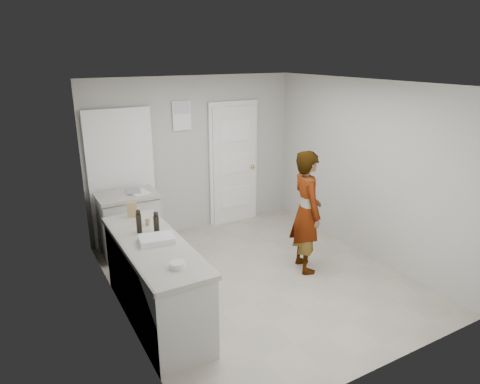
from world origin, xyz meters
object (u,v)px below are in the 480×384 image
cake_mix_box (132,210)px  egg_bowl (178,265)px  oil_cruet_b (139,222)px  person (307,212)px  baking_dish (157,239)px  oil_cruet_a (156,222)px  spice_jar (148,222)px

cake_mix_box → egg_bowl: cake_mix_box is taller
oil_cruet_b → egg_bowl: bearing=-85.9°
person → cake_mix_box: 2.24m
oil_cruet_b → baking_dish: 0.36m
oil_cruet_a → oil_cruet_b: bearing=152.0°
spice_jar → oil_cruet_b: size_ratio=0.30×
cake_mix_box → oil_cruet_b: bearing=-81.1°
cake_mix_box → egg_bowl: 1.48m
person → oil_cruet_a: person is taller
oil_cruet_b → cake_mix_box: bearing=82.8°
spice_jar → oil_cruet_b: oil_cruet_b is taller
person → baking_dish: size_ratio=4.13×
oil_cruet_b → egg_bowl: oil_cruet_b is taller
oil_cruet_a → cake_mix_box: bearing=100.0°
cake_mix_box → spice_jar: cake_mix_box is taller
person → cake_mix_box: bearing=87.1°
person → spice_jar: bearing=95.4°
cake_mix_box → spice_jar: (0.08, -0.34, -0.05)m
oil_cruet_b → baking_dish: bearing=-75.5°
person → oil_cruet_b: size_ratio=6.06×
cake_mix_box → egg_bowl: bearing=-73.7°
person → baking_dish: person is taller
spice_jar → oil_cruet_b: 0.24m
baking_dish → egg_bowl: baking_dish is taller
baking_dish → oil_cruet_b: bearing=104.5°
cake_mix_box → oil_cruet_b: oil_cruet_b is taller
baking_dish → spice_jar: bearing=82.8°
oil_cruet_a → baking_dish: size_ratio=0.62×
spice_jar → oil_cruet_b: bearing=-132.1°
spice_jar → egg_bowl: (-0.08, -1.13, -0.01)m
baking_dish → egg_bowl: (-0.02, -0.64, -0.00)m
person → oil_cruet_b: (-2.19, 0.20, 0.23)m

